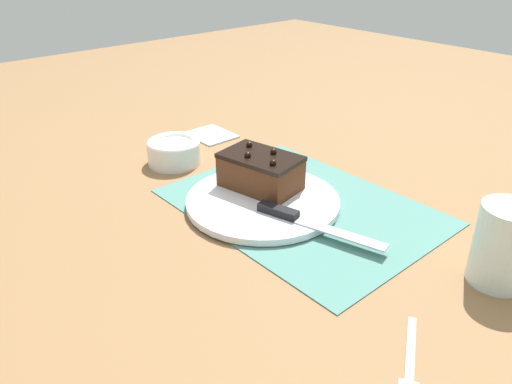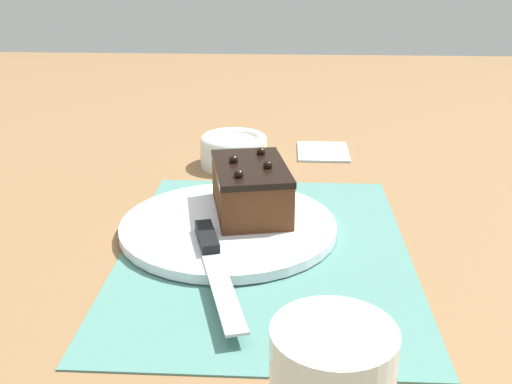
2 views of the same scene
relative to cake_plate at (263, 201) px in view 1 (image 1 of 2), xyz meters
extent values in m
plane|color=olive|center=(-0.05, -0.05, -0.01)|extent=(3.00, 3.00, 0.00)
cube|color=slate|center=(-0.05, -0.05, -0.01)|extent=(0.46, 0.34, 0.00)
cylinder|color=white|center=(0.00, 0.00, 0.00)|extent=(0.27, 0.27, 0.01)
cube|color=#512D19|center=(0.04, -0.03, 0.03)|extent=(0.15, 0.11, 0.06)
cube|color=black|center=(0.04, -0.03, 0.07)|extent=(0.16, 0.12, 0.01)
sphere|color=black|center=(-0.01, -0.01, 0.07)|extent=(0.01, 0.01, 0.01)
sphere|color=black|center=(0.03, -0.05, 0.07)|extent=(0.01, 0.01, 0.01)
sphere|color=black|center=(0.04, 0.00, 0.07)|extent=(0.01, 0.01, 0.01)
sphere|color=black|center=(0.08, -0.04, 0.07)|extent=(0.01, 0.01, 0.01)
cube|color=black|center=(-0.06, 0.02, 0.01)|extent=(0.07, 0.04, 0.01)
cube|color=#B7BABF|center=(-0.17, -0.01, 0.01)|extent=(0.15, 0.06, 0.00)
cylinder|color=silver|center=(-0.38, -0.10, 0.05)|extent=(0.08, 0.08, 0.12)
cylinder|color=white|center=(0.26, 0.02, 0.01)|extent=(0.11, 0.11, 0.04)
torus|color=white|center=(0.26, 0.02, 0.03)|extent=(0.11, 0.11, 0.02)
cube|color=silver|center=(0.34, -0.14, -0.01)|extent=(0.11, 0.09, 0.01)
cube|color=#B7BABF|center=(-0.37, 0.10, -0.01)|extent=(0.06, 0.09, 0.01)
camera|label=1|loc=(-0.58, 0.52, 0.43)|focal=35.00mm
camera|label=2|loc=(-0.69, -0.07, 0.32)|focal=42.00mm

